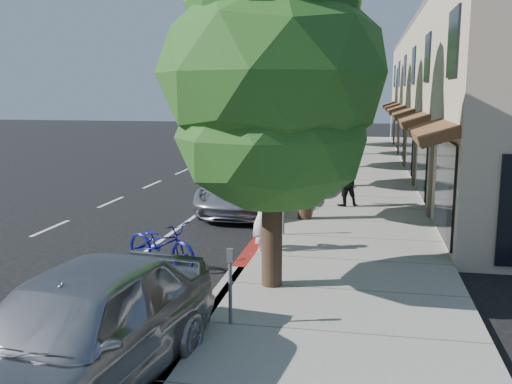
% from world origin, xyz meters
% --- Properties ---
extents(ground, '(120.00, 120.00, 0.00)m').
position_xyz_m(ground, '(0.00, 0.00, 0.00)').
color(ground, black).
rests_on(ground, ground).
extents(sidewalk, '(4.60, 56.00, 0.15)m').
position_xyz_m(sidewalk, '(2.30, 8.00, 0.07)').
color(sidewalk, gray).
rests_on(sidewalk, ground).
extents(curb, '(0.30, 56.00, 0.15)m').
position_xyz_m(curb, '(0.00, 8.00, 0.07)').
color(curb, '#9E998E').
rests_on(curb, ground).
extents(curb_red_segment, '(0.32, 4.00, 0.15)m').
position_xyz_m(curb_red_segment, '(0.00, 1.00, 0.07)').
color(curb_red_segment, maroon).
rests_on(curb_red_segment, ground).
extents(storefront_building, '(10.00, 36.00, 7.00)m').
position_xyz_m(storefront_building, '(9.60, 18.00, 3.50)').
color(storefront_building, '#BCA791').
rests_on(storefront_building, ground).
extents(street_tree_0, '(4.29, 4.29, 6.70)m').
position_xyz_m(street_tree_0, '(0.90, -2.00, 4.09)').
color(street_tree_0, black).
rests_on(street_tree_0, ground).
extents(street_tree_1, '(4.16, 4.16, 7.57)m').
position_xyz_m(street_tree_1, '(0.90, 4.00, 4.77)').
color(street_tree_1, black).
rests_on(street_tree_1, ground).
extents(street_tree_2, '(4.27, 4.27, 7.42)m').
position_xyz_m(street_tree_2, '(0.90, 10.00, 4.64)').
color(street_tree_2, black).
rests_on(street_tree_2, ground).
extents(street_tree_3, '(4.54, 4.54, 7.53)m').
position_xyz_m(street_tree_3, '(0.90, 16.00, 4.66)').
color(street_tree_3, black).
rests_on(street_tree_3, ground).
extents(street_tree_4, '(3.97, 3.97, 7.84)m').
position_xyz_m(street_tree_4, '(0.90, 22.00, 5.02)').
color(street_tree_4, black).
rests_on(street_tree_4, ground).
extents(street_tree_5, '(5.09, 5.09, 7.83)m').
position_xyz_m(street_tree_5, '(0.90, 28.00, 4.77)').
color(street_tree_5, black).
rests_on(street_tree_5, ground).
extents(cyclist, '(0.57, 0.74, 1.83)m').
position_xyz_m(cyclist, '(0.25, 0.50, 0.92)').
color(cyclist, white).
rests_on(cyclist, ground).
extents(bicycle, '(2.10, 1.46, 1.05)m').
position_xyz_m(bicycle, '(-1.80, -0.81, 0.52)').
color(bicycle, navy).
rests_on(bicycle, ground).
extents(silver_suv, '(2.70, 5.48, 1.50)m').
position_xyz_m(silver_suv, '(-1.11, 5.50, 0.75)').
color(silver_suv, silver).
rests_on(silver_suv, ground).
extents(dark_sedan, '(1.99, 4.96, 1.60)m').
position_xyz_m(dark_sedan, '(-0.50, 9.24, 0.80)').
color(dark_sedan, '#222528').
rests_on(dark_sedan, ground).
extents(white_pickup, '(2.63, 5.77, 1.64)m').
position_xyz_m(white_pickup, '(-0.98, 16.26, 0.82)').
color(white_pickup, silver).
rests_on(white_pickup, ground).
extents(dark_suv_far, '(1.75, 4.21, 1.43)m').
position_xyz_m(dark_suv_far, '(-2.20, 24.09, 0.71)').
color(dark_suv_far, black).
rests_on(dark_suv_far, ground).
extents(near_car_a, '(2.68, 5.29, 1.72)m').
position_xyz_m(near_car_a, '(-0.90, -6.27, 0.86)').
color(near_car_a, '#A0A0A4').
rests_on(near_car_a, ground).
extents(pedestrian, '(1.05, 0.98, 1.72)m').
position_xyz_m(pedestrian, '(1.98, 6.19, 1.01)').
color(pedestrian, black).
rests_on(pedestrian, sidewalk).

